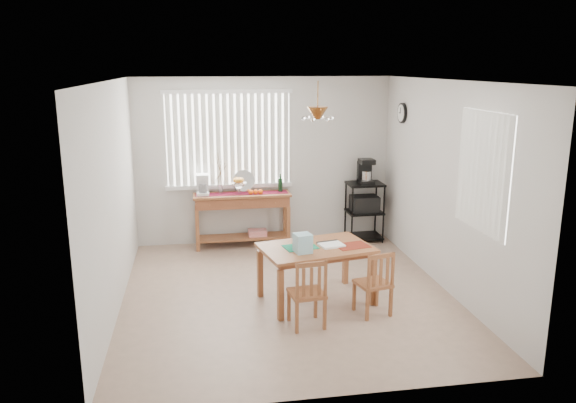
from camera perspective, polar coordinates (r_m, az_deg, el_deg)
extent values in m
cube|color=tan|center=(7.07, -0.07, -9.43)|extent=(4.00, 4.50, 0.01)
cube|color=silver|center=(8.90, -2.48, 4.18)|extent=(4.00, 0.10, 2.60)
cube|color=silver|center=(4.49, 4.70, -5.48)|extent=(4.00, 0.10, 2.60)
cube|color=silver|center=(6.65, -17.78, 0.26)|extent=(0.10, 4.50, 2.60)
cube|color=silver|center=(7.27, 16.08, 1.49)|extent=(0.10, 4.50, 2.60)
cube|color=white|center=(6.50, -0.08, 12.64)|extent=(4.00, 4.50, 0.10)
cube|color=white|center=(8.74, -6.06, 6.27)|extent=(1.90, 0.01, 1.40)
cube|color=white|center=(8.73, -11.98, 6.04)|extent=(0.07, 0.03, 1.40)
cube|color=white|center=(8.72, -11.28, 6.07)|extent=(0.07, 0.03, 1.40)
cube|color=white|center=(8.72, -10.59, 6.10)|extent=(0.07, 0.03, 1.40)
cube|color=white|center=(8.72, -9.89, 6.12)|extent=(0.07, 0.03, 1.40)
cube|color=white|center=(8.72, -9.19, 6.15)|extent=(0.07, 0.03, 1.40)
cube|color=white|center=(8.72, -8.50, 6.18)|extent=(0.07, 0.03, 1.40)
cube|color=white|center=(8.72, -7.80, 6.20)|extent=(0.07, 0.03, 1.40)
cube|color=white|center=(8.72, -7.10, 6.23)|extent=(0.07, 0.03, 1.40)
cube|color=white|center=(8.73, -6.41, 6.25)|extent=(0.07, 0.03, 1.40)
cube|color=white|center=(8.74, -5.71, 6.27)|extent=(0.07, 0.03, 1.40)
cube|color=white|center=(8.74, -5.02, 6.29)|extent=(0.07, 0.03, 1.40)
cube|color=white|center=(8.75, -4.32, 6.32)|extent=(0.07, 0.03, 1.40)
cube|color=white|center=(8.76, -3.63, 6.34)|extent=(0.07, 0.03, 1.40)
cube|color=white|center=(8.77, -2.94, 6.35)|extent=(0.07, 0.03, 1.40)
cube|color=white|center=(8.78, -2.25, 6.37)|extent=(0.07, 0.03, 1.40)
cube|color=white|center=(8.80, -1.57, 6.39)|extent=(0.07, 0.03, 1.40)
cube|color=white|center=(8.81, -0.88, 6.40)|extent=(0.07, 0.03, 1.40)
cube|color=white|center=(8.83, -0.20, 6.42)|extent=(0.07, 0.03, 1.40)
cube|color=white|center=(8.84, -5.93, 1.55)|extent=(1.98, 0.06, 0.06)
cube|color=white|center=(8.65, -6.18, 11.05)|extent=(1.98, 0.06, 0.06)
cube|color=white|center=(6.40, 19.25, 2.84)|extent=(0.01, 1.10, 1.30)
cube|color=white|center=(5.97, 21.40, 1.92)|extent=(0.03, 0.07, 1.30)
cube|color=white|center=(6.06, 20.88, 2.14)|extent=(0.03, 0.07, 1.30)
cube|color=white|center=(6.15, 20.37, 2.34)|extent=(0.03, 0.07, 1.30)
cube|color=white|center=(6.25, 19.88, 2.54)|extent=(0.03, 0.07, 1.30)
cube|color=white|center=(6.34, 19.41, 2.74)|extent=(0.03, 0.07, 1.30)
cube|color=white|center=(6.44, 18.94, 2.93)|extent=(0.03, 0.07, 1.30)
cube|color=white|center=(6.53, 18.49, 3.11)|extent=(0.03, 0.07, 1.30)
cube|color=white|center=(6.63, 18.06, 3.29)|extent=(0.03, 0.07, 1.30)
cube|color=white|center=(6.73, 17.63, 3.46)|extent=(0.03, 0.07, 1.30)
cube|color=white|center=(6.82, 17.22, 3.63)|extent=(0.03, 0.07, 1.30)
cylinder|color=black|center=(8.54, 11.52, 8.80)|extent=(0.04, 0.30, 0.30)
cylinder|color=white|center=(8.54, 11.38, 8.80)|extent=(0.01, 0.25, 0.25)
cylinder|color=brown|center=(6.33, 3.05, 10.60)|extent=(0.01, 0.01, 0.34)
cone|color=brown|center=(6.35, 3.02, 8.98)|extent=(0.24, 0.24, 0.14)
sphere|color=white|center=(6.39, 4.44, 8.45)|extent=(0.05, 0.05, 0.05)
sphere|color=white|center=(6.50, 3.45, 8.56)|extent=(0.05, 0.05, 0.05)
sphere|color=white|center=(6.47, 2.05, 8.54)|extent=(0.05, 0.05, 0.05)
sphere|color=white|center=(6.32, 1.58, 8.42)|extent=(0.05, 0.05, 0.05)
sphere|color=white|center=(6.20, 2.56, 8.31)|extent=(0.05, 0.05, 0.05)
sphere|color=white|center=(6.23, 4.02, 8.32)|extent=(0.05, 0.05, 0.05)
cube|color=#955732|center=(8.68, -4.70, 0.68)|extent=(1.49, 0.42, 0.04)
cube|color=brown|center=(8.70, -4.68, 0.02)|extent=(1.44, 0.38, 0.15)
cube|color=#955732|center=(8.62, -9.18, -2.97)|extent=(0.06, 0.06, 0.64)
cube|color=#955732|center=(8.73, 0.04, -2.58)|extent=(0.06, 0.06, 0.64)
cube|color=#955732|center=(8.94, -9.20, -2.37)|extent=(0.06, 0.06, 0.64)
cube|color=#955732|center=(9.04, -0.30, -2.00)|extent=(0.06, 0.06, 0.64)
cube|color=#955732|center=(8.86, -4.61, -3.61)|extent=(1.38, 0.36, 0.03)
cube|color=red|center=(8.86, -3.12, -3.17)|extent=(0.28, 0.21, 0.09)
cube|color=maroon|center=(8.67, -4.70, 0.82)|extent=(1.42, 0.23, 0.01)
cube|color=white|center=(8.64, -8.65, 0.80)|extent=(0.19, 0.22, 0.05)
cube|color=white|center=(8.69, -8.68, 1.66)|extent=(0.19, 0.07, 0.28)
cube|color=white|center=(8.57, -8.71, 2.54)|extent=(0.19, 0.21, 0.07)
cylinder|color=white|center=(8.60, -8.66, 1.31)|extent=(0.12, 0.12, 0.12)
cylinder|color=white|center=(8.64, -5.00, 1.06)|extent=(0.05, 0.05, 0.09)
cone|color=white|center=(8.62, -5.02, 1.64)|extent=(0.24, 0.24, 0.08)
sphere|color=#CF4F1B|center=(8.61, -4.72, 2.16)|extent=(0.07, 0.07, 0.07)
sphere|color=#CF4F1B|center=(8.65, -4.89, 2.21)|extent=(0.07, 0.07, 0.07)
sphere|color=#CF4F1B|center=(8.65, -5.20, 2.20)|extent=(0.07, 0.07, 0.07)
sphere|color=#CF4F1B|center=(8.61, -5.34, 2.14)|extent=(0.07, 0.07, 0.07)
sphere|color=#CF4F1B|center=(8.57, -5.16, 2.09)|extent=(0.07, 0.07, 0.07)
sphere|color=#CF4F1B|center=(8.57, -4.85, 2.11)|extent=(0.07, 0.07, 0.07)
sphere|color=#FF570D|center=(8.61, -3.80, 0.97)|extent=(0.07, 0.07, 0.07)
sphere|color=#FF570D|center=(8.61, -3.30, 0.98)|extent=(0.07, 0.07, 0.07)
sphere|color=#FF570D|center=(8.62, -2.81, 1.00)|extent=(0.07, 0.07, 0.07)
cylinder|color=silver|center=(8.81, -4.51, 2.12)|extent=(0.34, 0.08, 0.33)
cylinder|color=white|center=(8.69, -6.88, 1.21)|extent=(0.07, 0.07, 0.13)
cylinder|color=#4C3823|center=(8.63, -6.93, 2.99)|extent=(0.08, 0.04, 0.41)
cylinder|color=#4C3823|center=(8.63, -6.94, 3.14)|extent=(0.13, 0.06, 0.45)
cylinder|color=#4C3823|center=(8.64, -6.93, 2.84)|extent=(0.16, 0.07, 0.34)
cylinder|color=#4C3823|center=(8.62, -6.94, 3.29)|extent=(0.05, 0.03, 0.51)
cylinder|color=#4C3823|center=(8.64, -6.93, 2.78)|extent=(0.20, 0.09, 0.29)
cylinder|color=black|center=(8.77, -0.79, 1.70)|extent=(0.07, 0.07, 0.21)
cylinder|color=black|center=(8.74, -0.79, 2.63)|extent=(0.03, 0.03, 0.07)
cylinder|color=black|center=(8.84, 6.54, -1.44)|extent=(0.03, 0.03, 0.95)
cylinder|color=black|center=(8.99, 9.69, -1.29)|extent=(0.03, 0.03, 0.95)
cylinder|color=black|center=(9.21, 5.86, -0.80)|extent=(0.03, 0.03, 0.95)
cylinder|color=black|center=(9.36, 8.90, -0.66)|extent=(0.03, 0.03, 0.95)
cube|color=black|center=(8.99, 7.84, 1.78)|extent=(0.56, 0.45, 0.03)
cube|color=black|center=(9.09, 7.75, -1.04)|extent=(0.56, 0.45, 0.03)
cube|color=black|center=(9.21, 7.67, -3.49)|extent=(0.56, 0.45, 0.03)
cube|color=black|center=(9.06, 7.78, -0.20)|extent=(0.42, 0.33, 0.25)
cube|color=black|center=(8.96, 7.89, 2.03)|extent=(0.22, 0.27, 0.06)
cube|color=black|center=(9.02, 7.76, 3.01)|extent=(0.22, 0.09, 0.33)
cube|color=black|center=(8.90, 7.96, 4.07)|extent=(0.22, 0.25, 0.08)
cylinder|color=silver|center=(8.93, 7.94, 2.65)|extent=(0.15, 0.15, 0.15)
cube|color=#955732|center=(6.67, 2.85, -4.73)|extent=(1.42, 1.07, 0.04)
cube|color=brown|center=(6.68, 2.85, -5.10)|extent=(1.31, 0.96, 0.05)
cube|color=#955732|center=(6.28, -0.76, -9.50)|extent=(0.08, 0.08, 0.59)
cube|color=#955732|center=(6.75, 8.63, -7.97)|extent=(0.08, 0.08, 0.59)
cube|color=#955732|center=(6.90, -2.86, -7.32)|extent=(0.08, 0.08, 0.59)
cube|color=#955732|center=(7.33, 5.86, -6.10)|extent=(0.08, 0.08, 0.59)
cube|color=#167E58|center=(6.63, 1.25, -4.63)|extent=(0.43, 0.35, 0.01)
cube|color=maroon|center=(6.72, 6.54, -4.48)|extent=(0.43, 0.35, 0.01)
cube|color=white|center=(6.69, 4.44, -4.42)|extent=(0.31, 0.27, 0.02)
cube|color=black|center=(6.79, 4.01, -4.11)|extent=(0.27, 0.08, 0.03)
cube|color=#90C3D1|center=(6.42, 1.51, -4.25)|extent=(0.22, 0.22, 0.22)
cube|color=#955732|center=(6.14, 1.90, -9.31)|extent=(0.40, 0.40, 0.03)
cube|color=#955732|center=(6.40, 2.81, -10.24)|extent=(0.04, 0.04, 0.35)
cube|color=#955732|center=(6.31, 0.09, -10.56)|extent=(0.04, 0.04, 0.35)
cube|color=#955732|center=(6.13, 3.74, -11.37)|extent=(0.04, 0.04, 0.35)
cube|color=#955732|center=(6.04, 0.90, -11.72)|extent=(0.04, 0.04, 0.35)
cube|color=#955732|center=(5.96, 3.83, -7.83)|extent=(0.03, 0.03, 0.40)
cube|color=#955732|center=(5.87, 0.94, -8.14)|extent=(0.03, 0.03, 0.40)
cube|color=#955732|center=(5.85, 2.41, -6.42)|extent=(0.33, 0.06, 0.05)
cube|color=#955732|center=(5.95, 3.19, -8.08)|extent=(0.04, 0.02, 0.32)
cube|color=#955732|center=(5.92, 2.40, -8.17)|extent=(0.04, 0.02, 0.32)
cube|color=#955732|center=(5.90, 1.59, -8.25)|extent=(0.04, 0.02, 0.32)
cube|color=#955732|center=(6.49, 8.61, -8.24)|extent=(0.42, 0.42, 0.03)
cube|color=#955732|center=(6.76, 9.01, -9.09)|extent=(0.04, 0.04, 0.35)
cube|color=#955732|center=(6.62, 6.73, -9.53)|extent=(0.04, 0.04, 0.35)
cube|color=#955732|center=(6.52, 10.40, -10.01)|extent=(0.04, 0.04, 0.35)
cube|color=#955732|center=(6.38, 8.06, -10.50)|extent=(0.04, 0.04, 0.35)
cube|color=#955732|center=(6.37, 10.60, -6.74)|extent=(0.04, 0.04, 0.39)
cube|color=#955732|center=(6.22, 8.22, -7.16)|extent=(0.04, 0.04, 0.39)
cube|color=#955732|center=(6.23, 9.48, -5.50)|extent=(0.32, 0.10, 0.05)
cube|color=#955732|center=(6.34, 10.07, -7.00)|extent=(0.04, 0.02, 0.31)
cube|color=#955732|center=(6.30, 9.42, -7.12)|extent=(0.04, 0.02, 0.31)
cube|color=#955732|center=(6.26, 8.75, -7.23)|extent=(0.04, 0.02, 0.31)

